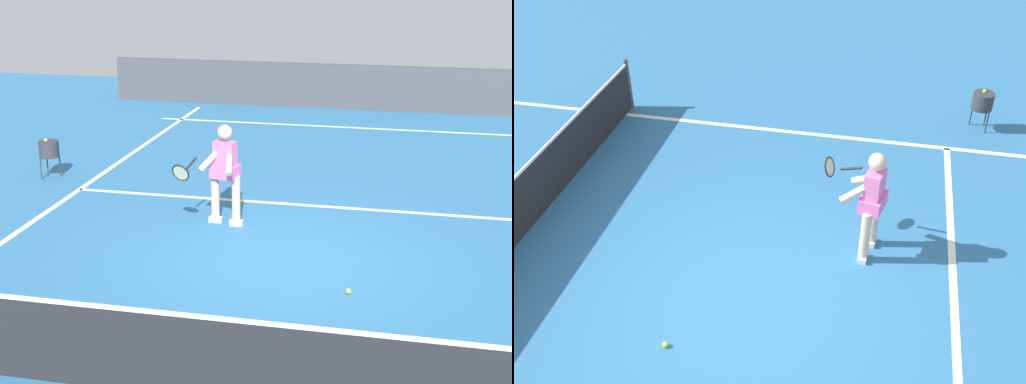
{
  "view_description": "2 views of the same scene",
  "coord_description": "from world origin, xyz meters",
  "views": [
    {
      "loc": [
        -1.65,
        9.34,
        4.05
      ],
      "look_at": [
        0.42,
        -0.04,
        0.95
      ],
      "focal_mm": 53.44,
      "sensor_mm": 36.0,
      "label": 1
    },
    {
      "loc": [
        -5.13,
        -1.3,
        5.42
      ],
      "look_at": [
        0.83,
        -0.04,
        1.04
      ],
      "focal_mm": 42.62,
      "sensor_mm": 36.0,
      "label": 2
    }
  ],
  "objects": [
    {
      "name": "tennis_ball_near",
      "position": [
        -0.92,
        0.8,
        0.03
      ],
      "size": [
        0.07,
        0.07,
        0.07
      ],
      "primitive_type": "sphere",
      "color": "#D1E533",
      "rests_on": "ground"
    },
    {
      "name": "baseline_marking",
      "position": [
        0.0,
        -8.25,
        0.0
      ],
      "size": [
        9.23,
        0.1,
        0.01
      ],
      "primitive_type": "cube",
      "color": "white",
      "rests_on": "ground"
    },
    {
      "name": "sideline_right_marking",
      "position": [
        4.12,
        0.0,
        0.0
      ],
      "size": [
        0.1,
        19.5,
        0.01
      ],
      "primitive_type": "cube",
      "color": "white",
      "rests_on": "ground"
    },
    {
      "name": "ball_hopper",
      "position": [
        4.93,
        -2.96,
        0.55
      ],
      "size": [
        0.36,
        0.36,
        0.74
      ],
      "color": "#333338",
      "rests_on": "ground"
    },
    {
      "name": "court_net",
      "position": [
        0.0,
        3.4,
        0.45
      ],
      "size": [
        8.91,
        0.08,
        0.97
      ],
      "color": "#4C4C51",
      "rests_on": "ground"
    },
    {
      "name": "ground_plane",
      "position": [
        0.0,
        0.0,
        0.0
      ],
      "size": [
        27.96,
        27.96,
        0.0
      ],
      "primitive_type": "plane",
      "color": "teal"
    },
    {
      "name": "court_back_wall",
      "position": [
        0.0,
        -10.45,
        0.58
      ],
      "size": [
        13.23,
        0.24,
        1.15
      ],
      "primitive_type": "cube",
      "color": "#47474C",
      "rests_on": "ground"
    },
    {
      "name": "service_line_marking",
      "position": [
        0.0,
        -2.42,
        0.0
      ],
      "size": [
        8.23,
        0.1,
        0.01
      ],
      "primitive_type": "cube",
      "color": "white",
      "rests_on": "ground"
    },
    {
      "name": "tennis_player",
      "position": [
        1.19,
        -1.27,
        0.85
      ],
      "size": [
        0.93,
        0.89,
        1.55
      ],
      "color": "beige",
      "rests_on": "ground"
    }
  ]
}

